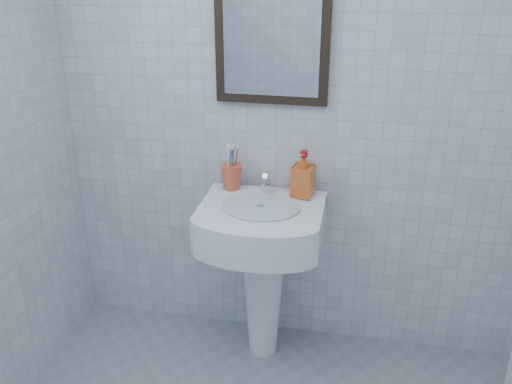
# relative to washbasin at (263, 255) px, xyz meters

# --- Properties ---
(wall_back) EXTENTS (2.20, 0.02, 2.50)m
(wall_back) POSITION_rel_washbasin_xyz_m (0.09, 0.21, 0.68)
(wall_back) COLOR silver
(wall_back) RESTS_ON ground
(washbasin) EXTENTS (0.55, 0.40, 0.84)m
(washbasin) POSITION_rel_washbasin_xyz_m (0.00, 0.00, 0.00)
(washbasin) COLOR white
(washbasin) RESTS_ON ground
(faucet) EXTENTS (0.05, 0.10, 0.12)m
(faucet) POSITION_rel_washbasin_xyz_m (0.00, 0.10, 0.32)
(faucet) COLOR silver
(faucet) RESTS_ON washbasin
(toothbrush_cup) EXTENTS (0.12, 0.12, 0.12)m
(toothbrush_cup) POSITION_rel_washbasin_xyz_m (-0.17, 0.12, 0.33)
(toothbrush_cup) COLOR #E75333
(toothbrush_cup) RESTS_ON washbasin
(soap_dispenser) EXTENTS (0.11, 0.11, 0.21)m
(soap_dispenser) POSITION_rel_washbasin_xyz_m (0.16, 0.11, 0.38)
(soap_dispenser) COLOR #D04E14
(soap_dispenser) RESTS_ON washbasin
(wall_mirror) EXTENTS (0.50, 0.04, 0.62)m
(wall_mirror) POSITION_rel_washbasin_xyz_m (0.00, 0.20, 0.98)
(wall_mirror) COLOR black
(wall_mirror) RESTS_ON wall_back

